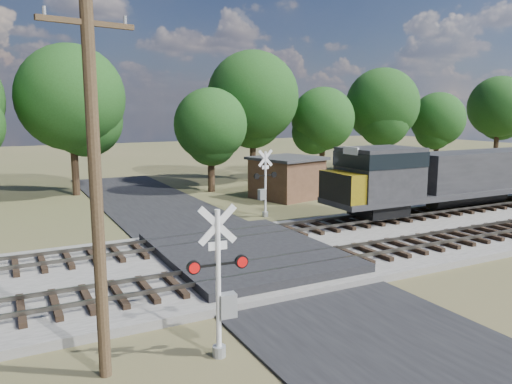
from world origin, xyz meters
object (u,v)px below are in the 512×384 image
crossing_signal_far (264,189)px  equipment_shed (287,177)px  utility_pole (96,185)px  crossing_signal_near (221,295)px

crossing_signal_far → equipment_shed: crossing_signal_far is taller
crossing_signal_far → utility_pole: 19.33m
crossing_signal_near → crossing_signal_far: 17.66m
crossing_signal_near → equipment_shed: crossing_signal_near is taller
crossing_signal_near → utility_pole: size_ratio=0.46×
equipment_shed → utility_pole: bearing=-145.5°
crossing_signal_near → equipment_shed: size_ratio=0.76×
crossing_signal_far → equipment_shed: (4.62, 5.04, -0.17)m
crossing_signal_near → equipment_shed: bearing=59.6°
crossing_signal_near → equipment_shed: 24.41m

